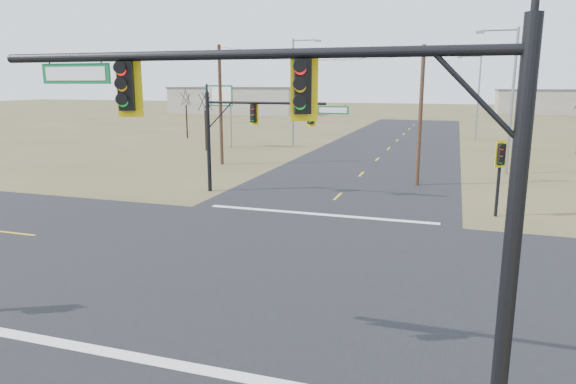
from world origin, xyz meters
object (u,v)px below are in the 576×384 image
object	(u,v)px
streetlight_c	(295,86)
bare_tree_b	(186,97)
mast_arm_far	(258,121)
utility_pole_far	(220,103)
pedestal_signal_ne	(500,160)
utility_pole_near	(420,114)
streetlight_b	(477,93)
highway_sign	(219,104)
mast_arm_near	(324,135)
streetlight_a	(509,93)
bare_tree_a	(205,100)

from	to	relation	value
streetlight_c	bare_tree_b	xyz separation A→B (m)	(-14.79, 3.03, -1.32)
mast_arm_far	utility_pole_far	distance (m)	12.43
pedestal_signal_ne	bare_tree_b	size ratio (longest dim) A/B	0.63
utility_pole_near	streetlight_c	xyz separation A→B (m)	(-14.24, 18.75, 1.59)
streetlight_b	highway_sign	bearing A→B (deg)	-151.96
pedestal_signal_ne	highway_sign	size ratio (longest dim) A/B	0.61
utility_pole_far	streetlight_c	size ratio (longest dim) A/B	0.86
mast_arm_near	highway_sign	size ratio (longest dim) A/B	1.75
highway_sign	streetlight_a	world-z (taller)	streetlight_a
mast_arm_near	bare_tree_a	size ratio (longest dim) A/B	1.79
streetlight_b	streetlight_c	xyz separation A→B (m)	(-18.57, -12.02, 0.74)
streetlight_c	mast_arm_near	bearing A→B (deg)	-67.82
mast_arm_far	utility_pole_near	bearing A→B (deg)	40.08
streetlight_b	bare_tree_b	distance (m)	34.55
pedestal_signal_ne	streetlight_c	xyz separation A→B (m)	(-18.65, 25.94, 3.39)
streetlight_a	bare_tree_b	xyz separation A→B (m)	(-34.78, 15.12, -0.95)
utility_pole_near	bare_tree_b	world-z (taller)	utility_pole_near
mast_arm_near	streetlight_c	distance (m)	45.48
pedestal_signal_ne	streetlight_b	distance (m)	38.05
bare_tree_a	bare_tree_b	world-z (taller)	bare_tree_a
bare_tree_a	highway_sign	bearing A→B (deg)	86.68
streetlight_c	bare_tree_b	bearing A→B (deg)	172.70
mast_arm_far	streetlight_a	xyz separation A→B (m)	(14.69, 12.50, 1.48)
pedestal_signal_ne	streetlight_a	xyz separation A→B (m)	(1.35, 13.85, 3.02)
bare_tree_b	utility_pole_near	bearing A→B (deg)	-36.87
streetlight_a	streetlight_c	distance (m)	23.37
mast_arm_near	utility_pole_near	xyz separation A→B (m)	(0.25, 24.53, -0.94)
utility_pole_far	highway_sign	world-z (taller)	utility_pole_far
pedestal_signal_ne	mast_arm_far	bearing A→B (deg)	150.72
mast_arm_near	utility_pole_far	distance (m)	32.89
pedestal_signal_ne	streetlight_c	distance (m)	32.13
streetlight_a	bare_tree_a	distance (m)	27.63
pedestal_signal_ne	utility_pole_near	xyz separation A→B (m)	(-4.41, 7.20, 1.80)
pedestal_signal_ne	utility_pole_far	size ratio (longest dim) A/B	0.40
highway_sign	bare_tree_a	world-z (taller)	highway_sign
streetlight_c	bare_tree_a	bearing A→B (deg)	-131.45
bare_tree_a	streetlight_a	bearing A→B (deg)	-10.69
highway_sign	utility_pole_near	bearing A→B (deg)	-23.22
streetlight_b	streetlight_c	world-z (taller)	streetlight_c
mast_arm_near	mast_arm_far	size ratio (longest dim) A/B	1.28
utility_pole_far	bare_tree_a	distance (m)	9.16
utility_pole_near	streetlight_c	bearing A→B (deg)	127.22
streetlight_b	streetlight_c	distance (m)	22.13
mast_arm_near	utility_pole_far	world-z (taller)	utility_pole_far
utility_pole_far	utility_pole_near	bearing A→B (deg)	-14.82
mast_arm_near	utility_pole_far	size ratio (longest dim) A/B	1.17
streetlight_b	bare_tree_a	distance (m)	31.96
mast_arm_near	mast_arm_far	xyz separation A→B (m)	(-8.68, 18.68, -1.21)
mast_arm_near	streetlight_c	xyz separation A→B (m)	(-13.99, 43.27, 0.65)
utility_pole_far	bare_tree_a	xyz separation A→B (m)	(-5.25, 7.51, -0.02)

